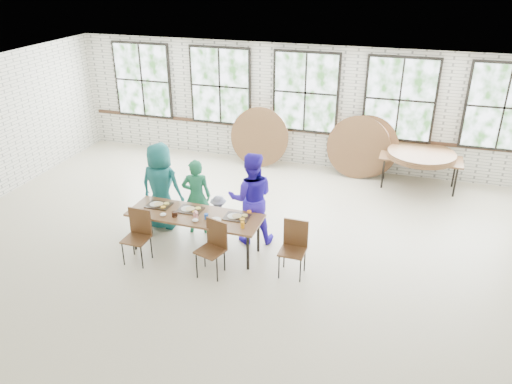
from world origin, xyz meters
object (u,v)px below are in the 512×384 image
at_px(chair_near_left, 138,231).
at_px(chair_near_right, 214,243).
at_px(storage_table, 421,160).
at_px(dining_table, 195,217).

relative_size(chair_near_left, chair_near_right, 1.00).
distance_m(chair_near_left, storage_table, 6.50).
height_order(dining_table, chair_near_right, chair_near_right).
relative_size(chair_near_right, storage_table, 0.52).
height_order(chair_near_right, storage_table, chair_near_right).
xyz_separation_m(dining_table, chair_near_right, (0.56, -0.53, -0.13)).
bearing_deg(storage_table, dining_table, -131.98).
relative_size(chair_near_left, storage_table, 0.52).
relative_size(dining_table, chair_near_right, 2.54).
distance_m(chair_near_right, storage_table, 5.59).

